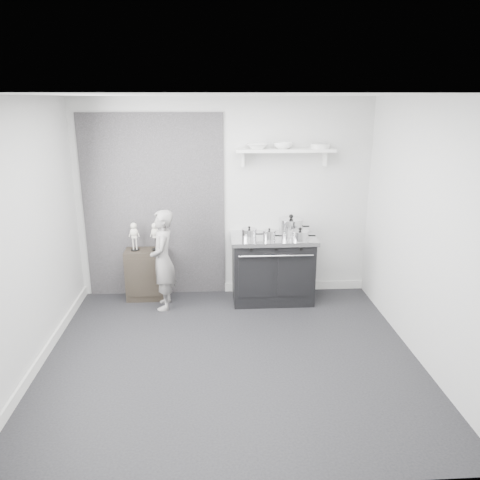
# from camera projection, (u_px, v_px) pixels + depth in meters

# --- Properties ---
(ground) EXTENTS (4.00, 4.00, 0.00)m
(ground) POSITION_uv_depth(u_px,v_px,m) (230.00, 356.00, 5.05)
(ground) COLOR black
(ground) RESTS_ON ground
(room_shell) EXTENTS (4.02, 3.62, 2.71)m
(room_shell) POSITION_uv_depth(u_px,v_px,m) (220.00, 205.00, 4.71)
(room_shell) COLOR beige
(room_shell) RESTS_ON ground
(wall_shelf) EXTENTS (1.30, 0.26, 0.24)m
(wall_shelf) POSITION_uv_depth(u_px,v_px,m) (285.00, 151.00, 6.12)
(wall_shelf) COLOR white
(wall_shelf) RESTS_ON room_shell
(stove) EXTENTS (1.13, 0.71, 0.91)m
(stove) POSITION_uv_depth(u_px,v_px,m) (272.00, 268.00, 6.37)
(stove) COLOR black
(stove) RESTS_ON ground
(side_cabinet) EXTENTS (0.54, 0.32, 0.70)m
(side_cabinet) POSITION_uv_depth(u_px,v_px,m) (146.00, 274.00, 6.43)
(side_cabinet) COLOR black
(side_cabinet) RESTS_ON ground
(child) EXTENTS (0.33, 0.49, 1.32)m
(child) POSITION_uv_depth(u_px,v_px,m) (163.00, 260.00, 6.06)
(child) COLOR gray
(child) RESTS_ON ground
(pot_front_left) EXTENTS (0.29, 0.20, 0.17)m
(pot_front_left) POSITION_uv_depth(u_px,v_px,m) (249.00, 234.00, 6.11)
(pot_front_left) COLOR silver
(pot_front_left) RESTS_ON stove
(pot_back_right) EXTENTS (0.42, 0.33, 0.27)m
(pot_back_right) POSITION_uv_depth(u_px,v_px,m) (291.00, 226.00, 6.33)
(pot_back_right) COLOR silver
(pot_back_right) RESTS_ON stove
(pot_front_right) EXTENTS (0.32, 0.24, 0.17)m
(pot_front_right) POSITION_uv_depth(u_px,v_px,m) (300.00, 235.00, 6.05)
(pot_front_right) COLOR silver
(pot_front_right) RESTS_ON stove
(pot_front_center) EXTENTS (0.26, 0.17, 0.16)m
(pot_front_center) POSITION_uv_depth(u_px,v_px,m) (269.00, 235.00, 6.04)
(pot_front_center) COLOR silver
(pot_front_center) RESTS_ON stove
(skeleton_full) EXTENTS (0.12, 0.08, 0.44)m
(skeleton_full) POSITION_uv_depth(u_px,v_px,m) (134.00, 234.00, 6.25)
(skeleton_full) COLOR beige
(skeleton_full) RESTS_ON side_cabinet
(skeleton_torso) EXTENTS (0.12, 0.08, 0.44)m
(skeleton_torso) POSITION_uv_depth(u_px,v_px,m) (155.00, 234.00, 6.27)
(skeleton_torso) COLOR beige
(skeleton_torso) RESTS_ON side_cabinet
(bowl_large) EXTENTS (0.28, 0.28, 0.07)m
(bowl_large) POSITION_uv_depth(u_px,v_px,m) (257.00, 146.00, 6.07)
(bowl_large) COLOR white
(bowl_large) RESTS_ON wall_shelf
(bowl_small) EXTENTS (0.25, 0.25, 0.08)m
(bowl_small) POSITION_uv_depth(u_px,v_px,m) (283.00, 146.00, 6.09)
(bowl_small) COLOR white
(bowl_small) RESTS_ON wall_shelf
(plate_stack) EXTENTS (0.26, 0.26, 0.06)m
(plate_stack) POSITION_uv_depth(u_px,v_px,m) (320.00, 146.00, 6.12)
(plate_stack) COLOR silver
(plate_stack) RESTS_ON wall_shelf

